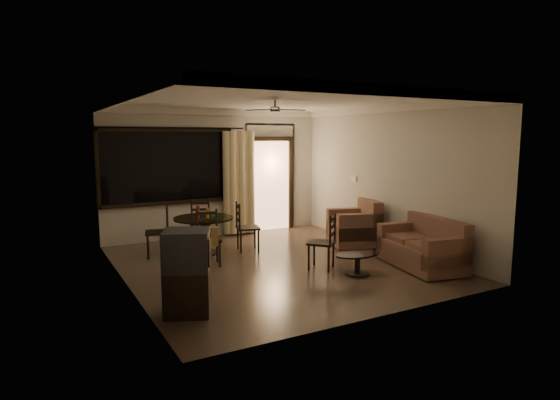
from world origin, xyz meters
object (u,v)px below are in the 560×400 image
dining_chair_east (247,236)px  armchair (356,227)px  sofa (424,248)px  dining_chair_north (200,231)px  tv_cabinet (187,272)px  side_chair (322,253)px  dining_table (204,225)px  coffee_table (357,260)px  dining_chair_south (209,248)px  dining_chair_west (158,241)px

dining_chair_east → armchair: (2.14, -0.64, 0.09)m
sofa → armchair: size_ratio=1.47×
dining_chair_north → tv_cabinet: 3.84m
sofa → side_chair: (-1.58, 0.74, -0.05)m
dining_table → armchair: armchair is taller
dining_table → tv_cabinet: (-1.21, -2.81, -0.02)m
dining_table → coffee_table: (1.69, -2.49, -0.32)m
side_chair → tv_cabinet: bearing=-23.2°
tv_cabinet → side_chair: tv_cabinet is taller
dining_chair_north → tv_cabinet: (-1.40, -3.57, 0.25)m
coffee_table → dining_chair_south: bearing=138.9°
dining_chair_east → coffee_table: bearing=-144.8°
dining_table → dining_chair_west: (-0.81, 0.20, -0.27)m
side_chair → dining_chair_west: bearing=-86.2°
sofa → dining_chair_south: bearing=160.7°
armchair → coffee_table: (-1.25, -1.65, -0.14)m
armchair → side_chair: bearing=-126.7°
dining_table → armchair: size_ratio=0.98×
dining_chair_west → dining_chair_south: 1.20m
dining_chair_north → side_chair: bearing=127.7°
dining_table → armchair: (2.94, -0.85, -0.18)m
coffee_table → side_chair: bearing=120.4°
dining_chair_north → sofa: 4.42m
dining_chair_south → dining_chair_north: (0.40, 1.59, -0.02)m
coffee_table → dining_table: bearing=124.2°
tv_cabinet → sofa: 4.16m
dining_table → dining_chair_west: size_ratio=1.17×
dining_chair_west → sofa: 4.74m
dining_chair_north → dining_chair_east: bearing=136.8°
armchair → sofa: bearing=-71.6°
dining_table → sofa: size_ratio=0.66×
side_chair → dining_chair_north: bearing=-108.1°
tv_cabinet → dining_chair_south: bearing=87.3°
coffee_table → dining_chair_east: bearing=111.1°
tv_cabinet → coffee_table: 2.93m
armchair → coffee_table: armchair is taller
sofa → armchair: armchair is taller
dining_chair_west → dining_chair_north: bearing=133.2°
dining_chair_east → armchair: size_ratio=0.84×
sofa → coffee_table: (-1.26, 0.19, -0.10)m
dining_chair_south → coffee_table: bearing=-27.0°
dining_chair_east → dining_chair_north: (-0.62, 0.97, 0.00)m
dining_chair_west → dining_chair_north: same height
dining_chair_east → dining_chair_south: 1.20m
armchair → dining_chair_west: bearing=-177.4°
dining_chair_north → sofa: size_ratio=0.57×
dining_chair_east → coffee_table: dining_chair_east is taller
dining_chair_west → dining_chair_north: (1.00, 0.56, 0.00)m
armchair → side_chair: side_chair is taller
dining_table → dining_chair_west: 0.88m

